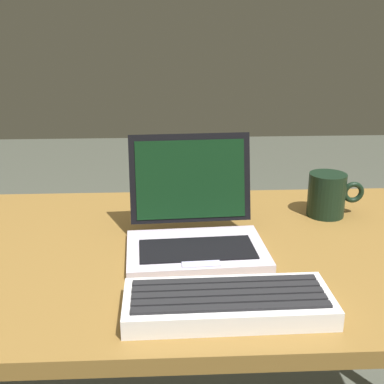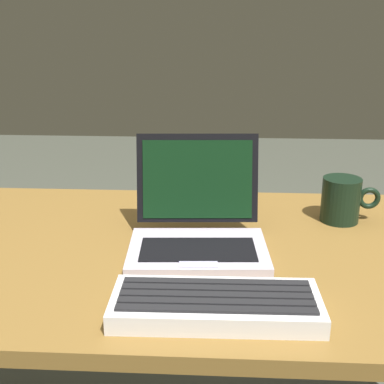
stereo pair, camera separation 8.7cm
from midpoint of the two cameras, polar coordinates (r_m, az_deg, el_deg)
The scene contains 4 objects.
desk at distance 1.01m, azimuth -3.70°, elevation -9.95°, with size 1.49×0.66×0.70m.
laptop_front at distance 0.96m, azimuth -2.34°, elevation -3.98°, with size 0.26×0.23×0.20m.
external_keyboard at distance 0.77m, azimuth 0.71°, elevation -12.33°, with size 0.31×0.13×0.03m.
coffee_mug at distance 1.14m, azimuth 12.78°, elevation -0.33°, with size 0.12×0.08×0.10m.
Camera 1 is at (-0.02, -0.88, 1.12)m, focal length 47.88 mm.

